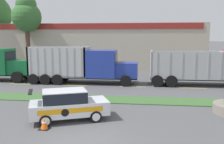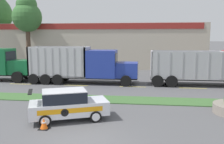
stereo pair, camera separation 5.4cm
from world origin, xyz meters
The scene contains 11 objects.
ground_plane centered at (0.00, 0.00, 0.00)m, with size 600.00×600.00×0.00m, color #515154.
grass_verge centered at (0.00, 7.67, 0.03)m, with size 120.00×2.17×0.06m, color #3D6633.
centre_line_3 centered at (-8.97, 12.75, 0.00)m, with size 2.40×0.14×0.01m, color yellow.
centre_line_4 centered at (-3.57, 12.75, 0.00)m, with size 2.40×0.14×0.01m, color yellow.
centre_line_5 centered at (1.83, 12.75, 0.00)m, with size 2.40×0.14×0.01m, color yellow.
centre_line_6 centered at (7.23, 12.75, 0.00)m, with size 2.40×0.14×0.01m, color yellow.
dump_truck_far_right centered at (-2.18, 14.03, 1.69)m, with size 10.64×2.77×3.66m.
rally_car centered at (-1.31, 3.02, 0.85)m, with size 4.55×3.23×1.70m.
traffic_cone centered at (-2.08, 1.49, 0.26)m, with size 0.49×0.49×0.54m.
store_building_backdrop centered at (-5.24, 30.86, 3.26)m, with size 33.57×12.10×6.51m.
tree_behind_centre centered at (-13.24, 23.55, 7.58)m, with size 4.05×4.05×10.32m.
Camera 1 is at (2.68, -9.88, 4.50)m, focal length 40.00 mm.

